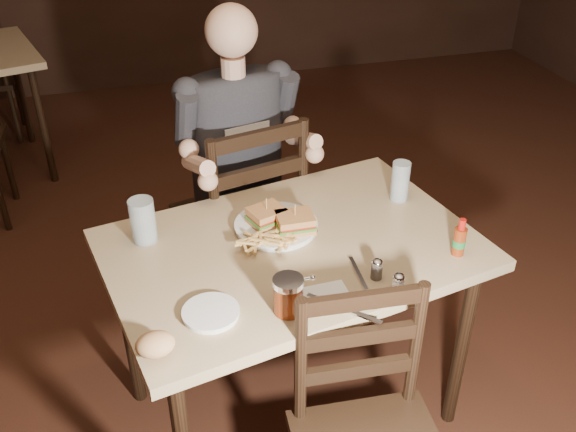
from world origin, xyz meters
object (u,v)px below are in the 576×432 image
object	(u,v)px
glass_right	(400,181)
syrup_dispenser	(288,295)
glass_left	(143,221)
side_plate	(211,314)
main_table	(292,265)
dinner_plate	(276,227)
diner	(240,124)
hot_sauce	(460,237)
chair_far	(239,219)

from	to	relation	value
glass_right	syrup_dispenser	size ratio (longest dim) A/B	1.31
glass_left	side_plate	bearing A→B (deg)	-71.39
main_table	dinner_plate	distance (m)	0.14
diner	side_plate	world-z (taller)	diner
diner	glass_right	size ratio (longest dim) A/B	5.97
main_table	glass_right	xyz separation A→B (m)	(0.45, 0.17, 0.16)
main_table	hot_sauce	size ratio (longest dim) A/B	10.09
glass_left	glass_right	world-z (taller)	glass_left
dinner_plate	hot_sauce	xyz separation A→B (m)	(0.52, -0.29, 0.06)
diner	glass_right	world-z (taller)	diner
chair_far	diner	bearing A→B (deg)	90.00
main_table	glass_right	world-z (taller)	glass_right
chair_far	hot_sauce	xyz separation A→B (m)	(0.55, -0.80, 0.34)
dinner_plate	syrup_dispenser	size ratio (longest dim) A/B	2.43
chair_far	glass_right	size ratio (longest dim) A/B	6.78
syrup_dispenser	side_plate	distance (m)	0.22
syrup_dispenser	diner	bearing A→B (deg)	75.46
side_plate	main_table	bearing A→B (deg)	40.52
main_table	glass_left	size ratio (longest dim) A/B	8.66
diner	hot_sauce	world-z (taller)	diner
glass_left	hot_sauce	xyz separation A→B (m)	(0.95, -0.34, -0.01)
glass_left	side_plate	xyz separation A→B (m)	(0.14, -0.42, -0.07)
hot_sauce	syrup_dispenser	world-z (taller)	hot_sauce
main_table	syrup_dispenser	bearing A→B (deg)	-108.02
diner	syrup_dispenser	xyz separation A→B (m)	(-0.05, -0.87, -0.13)
main_table	syrup_dispenser	world-z (taller)	syrup_dispenser
hot_sauce	syrup_dispenser	bearing A→B (deg)	-168.71
side_plate	dinner_plate	bearing A→B (deg)	52.40
dinner_plate	syrup_dispenser	world-z (taller)	syrup_dispenser
hot_sauce	side_plate	xyz separation A→B (m)	(-0.80, -0.08, -0.06)
glass_right	hot_sauce	world-z (taller)	glass_right
glass_right	side_plate	world-z (taller)	glass_right
chair_far	glass_right	distance (m)	0.75
diner	glass_right	distance (m)	0.64
hot_sauce	syrup_dispenser	size ratio (longest dim) A/B	1.15
glass_right	syrup_dispenser	world-z (taller)	glass_right
main_table	side_plate	size ratio (longest dim) A/B	8.27
glass_right	syrup_dispenser	xyz separation A→B (m)	(-0.55, -0.48, -0.02)
dinner_plate	glass_right	distance (m)	0.48
side_plate	glass_left	bearing A→B (deg)	108.61
chair_far	dinner_plate	world-z (taller)	chair_far
dinner_plate	side_plate	distance (m)	0.47
main_table	side_plate	distance (m)	0.42
glass_left	dinner_plate	bearing A→B (deg)	-6.80
chair_far	hot_sauce	size ratio (longest dim) A/B	7.72
hot_sauce	glass_left	bearing A→B (deg)	159.99
main_table	dinner_plate	bearing A→B (deg)	104.02
main_table	chair_far	distance (m)	0.64
dinner_plate	side_plate	xyz separation A→B (m)	(-0.29, -0.37, -0.00)
glass_left	hot_sauce	size ratio (longest dim) A/B	1.16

